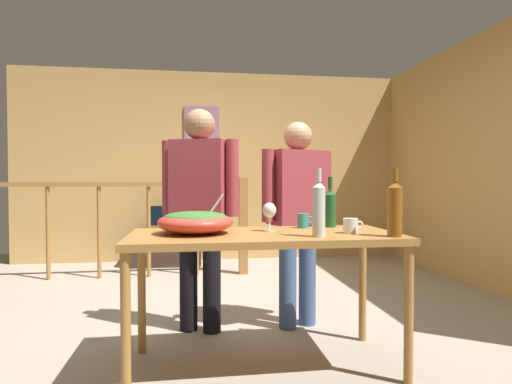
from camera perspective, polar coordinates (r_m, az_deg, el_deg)
The scene contains 17 objects.
ground_plane at distance 3.40m, azimuth -3.67°, elevation -17.28°, with size 7.21×7.21×0.00m, color #9E9384.
back_wall at distance 5.99m, azimuth -5.78°, elevation 3.42°, with size 5.31×0.10×2.59m, color tan.
side_wall_right at distance 4.98m, azimuth 27.56°, elevation 3.65°, with size 0.10×4.16×2.59m, color tan.
framed_picture at distance 5.98m, azimuth -7.24°, elevation 9.11°, with size 0.48×0.03×0.47m, color gray.
stair_railing at distance 4.99m, azimuth -11.97°, elevation -3.16°, with size 2.80×0.10×1.13m.
tv_console at distance 5.72m, azimuth -11.94°, elevation -7.43°, with size 0.90×0.40×0.42m, color #38281E.
flat_screen_tv at distance 5.64m, azimuth -11.98°, elevation -3.24°, with size 0.45×0.12×0.35m.
serving_table at distance 2.51m, azimuth 1.08°, elevation -7.26°, with size 1.55×0.72×0.79m.
salad_bowl at distance 2.49m, azimuth -8.10°, elevation -3.87°, with size 0.44×0.44×0.23m.
wine_glass at distance 2.58m, azimuth 1.81°, elevation -2.61°, with size 0.08×0.08×0.17m.
wine_bottle_green at distance 2.86m, azimuth 9.89°, elevation -2.01°, with size 0.08×0.08×0.33m.
wine_bottle_clear at distance 2.34m, azimuth 8.40°, elevation -2.15°, with size 0.07×0.07×0.37m.
wine_bottle_amber at distance 2.45m, azimuth 18.08°, elevation -2.02°, with size 0.08×0.08×0.38m.
mug_teal at distance 2.78m, azimuth 6.35°, elevation -3.83°, with size 0.11×0.07×0.09m.
mug_white at distance 2.54m, azimuth 12.58°, elevation -4.44°, with size 0.12×0.09×0.09m.
person_standing_left at distance 3.11m, azimuth -7.53°, elevation -1.14°, with size 0.55×0.35×1.61m.
person_standing_right at distance 3.21m, azimuth 5.62°, elevation -1.89°, with size 0.58×0.36×1.54m.
Camera 1 is at (-0.25, -3.21, 1.10)m, focal length 29.89 mm.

